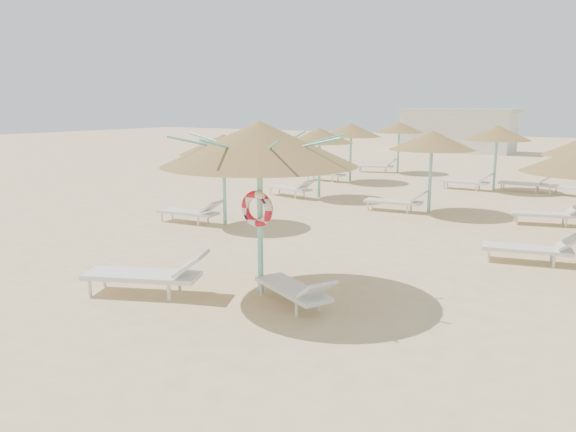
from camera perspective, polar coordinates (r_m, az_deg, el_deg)
The scene contains 6 objects.
ground at distance 11.04m, azimuth -1.10°, elevation -7.35°, with size 120.00×120.00×0.00m, color #E1BB89.
main_palapa at distance 10.27m, azimuth -2.92°, elevation 7.31°, with size 3.61×3.61×3.23m.
lounger_main_a at distance 10.88m, azimuth -13.85°, elevation -5.72°, with size 2.42×1.55×0.85m.
lounger_main_b at distance 9.95m, azimuth 0.83°, elevation -7.45°, with size 1.94×1.37×0.69m.
palapa_field at distance 19.57m, azimuth 22.59°, elevation 6.87°, with size 20.38×17.78×2.73m.
service_hut at distance 45.36m, azimuth 16.90°, elevation 8.35°, with size 8.40×4.40×3.25m.
Camera 1 is at (5.67, -8.79, 3.51)m, focal length 35.00 mm.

